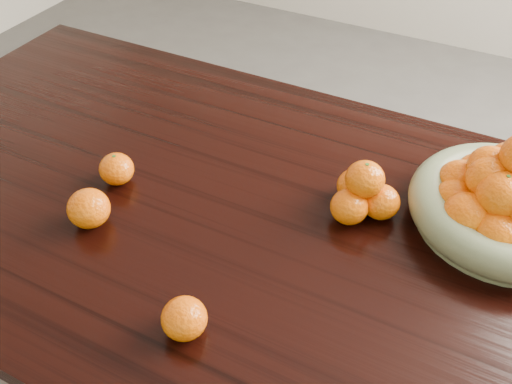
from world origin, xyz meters
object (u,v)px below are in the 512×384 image
at_px(orange_pyramid, 363,193).
at_px(loose_orange_0, 117,169).
at_px(dining_table, 270,250).
at_px(fruit_bowl, 510,201).

distance_m(orange_pyramid, loose_orange_0, 0.52).
relative_size(dining_table, fruit_bowl, 5.31).
relative_size(dining_table, loose_orange_0, 26.90).
xyz_separation_m(dining_table, orange_pyramid, (0.15, 0.11, 0.14)).
xyz_separation_m(fruit_bowl, orange_pyramid, (-0.26, -0.09, -0.02)).
bearing_deg(loose_orange_0, fruit_bowl, 17.64).
bearing_deg(dining_table, loose_orange_0, -172.70).
distance_m(dining_table, fruit_bowl, 0.49).
bearing_deg(orange_pyramid, dining_table, -145.07).
bearing_deg(orange_pyramid, fruit_bowl, 19.14).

